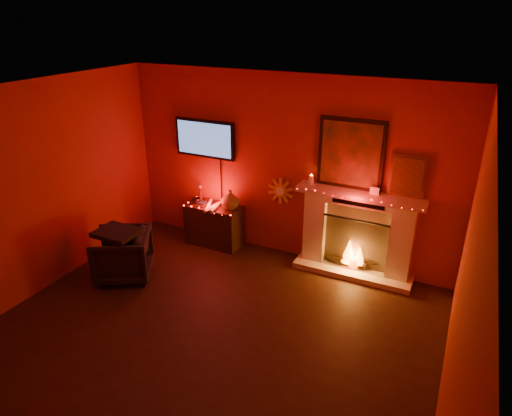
{
  "coord_description": "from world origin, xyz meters",
  "views": [
    {
      "loc": [
        2.35,
        -3.3,
        3.48
      ],
      "look_at": [
        -0.07,
        1.7,
        1.03
      ],
      "focal_mm": 32.0,
      "sensor_mm": 36.0,
      "label": 1
    }
  ],
  "objects_px": {
    "fireplace": "(357,226)",
    "tv": "(205,139)",
    "armchair": "(122,255)",
    "sunburst_clock": "(280,191)",
    "console_table": "(215,222)"
  },
  "relations": [
    {
      "from": "fireplace",
      "to": "tv",
      "type": "relative_size",
      "value": 1.76
    },
    {
      "from": "armchair",
      "to": "tv",
      "type": "bearing_deg",
      "value": 135.12
    },
    {
      "from": "sunburst_clock",
      "to": "console_table",
      "type": "xyz_separation_m",
      "value": [
        -1.0,
        -0.22,
        -0.62
      ]
    },
    {
      "from": "sunburst_clock",
      "to": "armchair",
      "type": "height_order",
      "value": "sunburst_clock"
    },
    {
      "from": "fireplace",
      "to": "console_table",
      "type": "relative_size",
      "value": 2.28
    },
    {
      "from": "fireplace",
      "to": "armchair",
      "type": "bearing_deg",
      "value": -151.76
    },
    {
      "from": "console_table",
      "to": "armchair",
      "type": "height_order",
      "value": "console_table"
    },
    {
      "from": "console_table",
      "to": "armchair",
      "type": "xyz_separation_m",
      "value": [
        -0.66,
        -1.41,
        -0.04
      ]
    },
    {
      "from": "fireplace",
      "to": "tv",
      "type": "xyz_separation_m",
      "value": [
        -2.44,
        0.06,
        0.92
      ]
    },
    {
      "from": "tv",
      "to": "sunburst_clock",
      "type": "xyz_separation_m",
      "value": [
        1.25,
        0.03,
        -0.65
      ]
    },
    {
      "from": "sunburst_clock",
      "to": "armchair",
      "type": "xyz_separation_m",
      "value": [
        -1.67,
        -1.63,
        -0.66
      ]
    },
    {
      "from": "fireplace",
      "to": "sunburst_clock",
      "type": "height_order",
      "value": "fireplace"
    },
    {
      "from": "fireplace",
      "to": "console_table",
      "type": "height_order",
      "value": "fireplace"
    },
    {
      "from": "sunburst_clock",
      "to": "console_table",
      "type": "relative_size",
      "value": 0.42
    },
    {
      "from": "tv",
      "to": "armchair",
      "type": "height_order",
      "value": "tv"
    }
  ]
}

